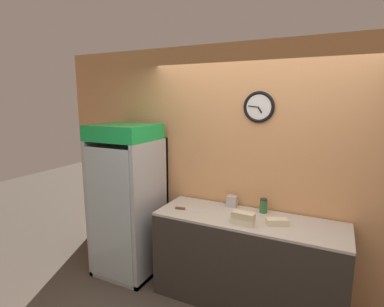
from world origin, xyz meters
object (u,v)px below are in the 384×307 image
beverage_cooler (130,192)px  sandwich_stack_middle (243,215)px  sandwich_stack_bottom (243,221)px  napkin_dispenser (232,201)px  sandwich_flat_left (277,222)px  condiment_jar (263,206)px  chefs_knife (187,209)px

beverage_cooler → sandwich_stack_middle: (1.47, -0.18, 0.02)m
sandwich_stack_bottom → beverage_cooler: bearing=172.9°
beverage_cooler → napkin_dispenser: beverage_cooler is taller
sandwich_stack_middle → sandwich_flat_left: (0.30, 0.13, -0.06)m
beverage_cooler → sandwich_stack_bottom: 1.48m
condiment_jar → sandwich_stack_middle: bearing=-105.0°
sandwich_stack_bottom → sandwich_stack_middle: bearing=0.0°
sandwich_stack_bottom → chefs_knife: 0.66m
napkin_dispenser → sandwich_flat_left: bearing=-27.8°
sandwich_stack_middle → napkin_dispenser: size_ratio=1.84×
napkin_dispenser → chefs_knife: bearing=-141.7°
chefs_knife → napkin_dispenser: bearing=38.3°
sandwich_stack_bottom → napkin_dispenser: 0.49m
sandwich_flat_left → sandwich_stack_middle: bearing=-155.6°
sandwich_stack_middle → sandwich_flat_left: 0.33m
sandwich_stack_bottom → condiment_jar: 0.41m
sandwich_stack_middle → napkin_dispenser: 0.49m
sandwich_stack_bottom → chefs_knife: bearing=171.1°
beverage_cooler → sandwich_flat_left: size_ratio=8.33×
sandwich_stack_middle → sandwich_flat_left: sandwich_stack_middle is taller
sandwich_stack_bottom → sandwich_stack_middle: size_ratio=0.99×
sandwich_stack_middle → condiment_jar: 0.41m
chefs_knife → sandwich_flat_left: bearing=1.9°
sandwich_flat_left → condiment_jar: size_ratio=1.44×
condiment_jar → napkin_dispenser: size_ratio=1.26×
condiment_jar → napkin_dispenser: condiment_jar is taller
sandwich_stack_middle → chefs_knife: 0.67m
sandwich_stack_bottom → sandwich_stack_middle: 0.06m
sandwich_stack_bottom → chefs_knife: size_ratio=0.61×
beverage_cooler → condiment_jar: beverage_cooler is taller
condiment_jar → sandwich_stack_bottom: bearing=-105.0°
condiment_jar → napkin_dispenser: bearing=175.6°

